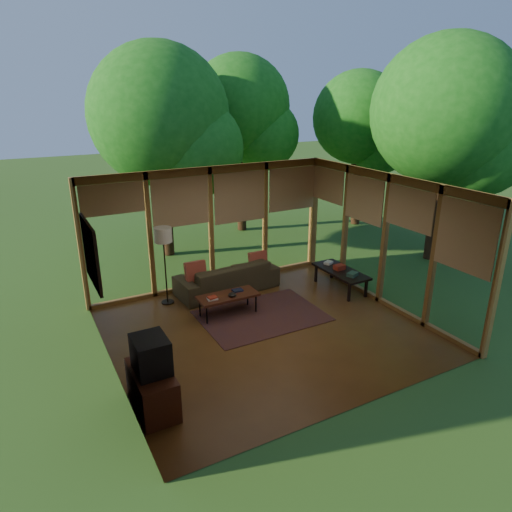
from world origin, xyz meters
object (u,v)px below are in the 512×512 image
television (151,355)px  coffee_table (228,296)px  media_cabinet (152,389)px  floor_lamp (163,239)px  side_console (341,272)px  sofa (227,277)px

television → coffee_table: television is taller
media_cabinet → television: television is taller
television → floor_lamp: 3.44m
media_cabinet → television: size_ratio=1.82×
television → coffee_table: bearing=44.7°
floor_lamp → television: bearing=-110.9°
media_cabinet → side_console: bearing=22.6°
sofa → floor_lamp: size_ratio=1.37×
sofa → floor_lamp: floor_lamp is taller
floor_lamp → side_console: 3.94m
television → side_console: (4.85, 2.03, -0.44)m
sofa → television: 4.11m
television → side_console: size_ratio=0.39×
television → coffee_table: size_ratio=0.46×
sofa → floor_lamp: (-1.37, 0.02, 1.08)m
sofa → floor_lamp: 1.75m
television → floor_lamp: bearing=69.1°
sofa → television: (-2.59, -3.15, 0.52)m
sofa → coffee_table: (-0.47, -1.06, 0.06)m
sofa → coffee_table: size_ratio=1.88×
coffee_table → side_console: (2.74, -0.06, 0.02)m
coffee_table → side_console: side_console is taller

